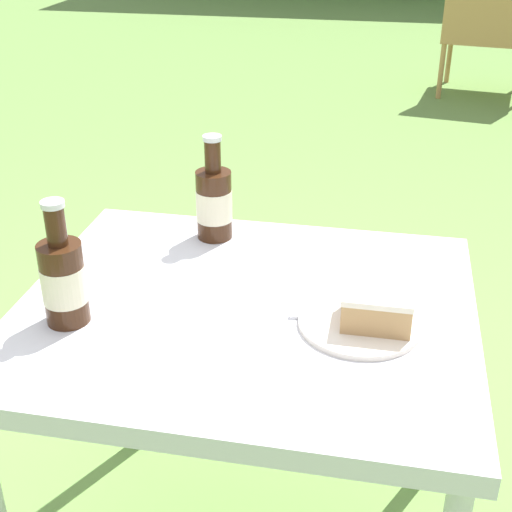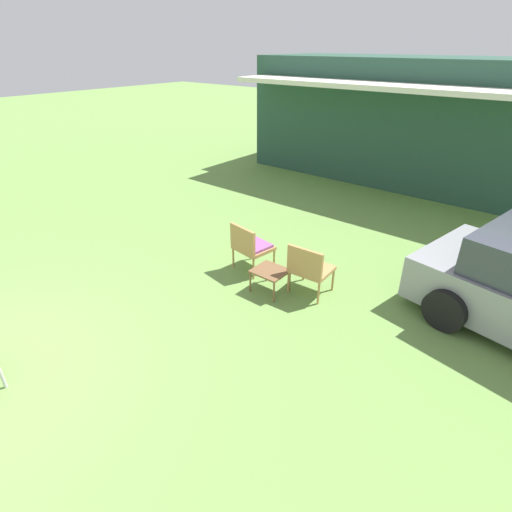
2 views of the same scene
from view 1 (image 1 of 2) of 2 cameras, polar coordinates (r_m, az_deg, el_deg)
name	(u,v)px [view 1 (image 1 of 2)]	position (r m, az deg, el deg)	size (l,w,h in m)	color
wicker_chair_cushioned	(489,27)	(5.49, 18.13, 17.04)	(0.68, 0.63, 0.87)	#B2844C
patio_table	(246,337)	(1.36, -0.82, -6.47)	(0.84, 0.72, 0.70)	silver
cake_on_plate	(370,313)	(1.26, 9.14, -4.51)	(0.22, 0.22, 0.07)	silver
cola_bottle_near	(214,201)	(1.54, -3.38, 4.38)	(0.08, 0.08, 0.23)	#381E0F
cola_bottle_far	(63,279)	(1.28, -15.16, -1.81)	(0.08, 0.08, 0.23)	#381E0F
fork	(336,316)	(1.29, 6.41, -4.75)	(0.17, 0.05, 0.01)	silver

